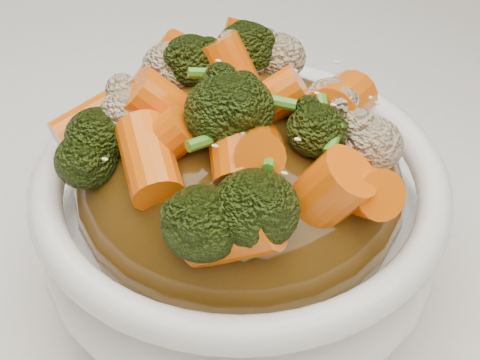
% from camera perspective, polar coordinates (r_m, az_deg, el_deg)
% --- Properties ---
extents(tablecloth, '(1.20, 0.80, 0.04)m').
position_cam_1_polar(tablecloth, '(0.46, -2.44, -6.91)').
color(tablecloth, white).
rests_on(tablecloth, dining_table).
extents(bowl, '(0.24, 0.24, 0.08)m').
position_cam_1_polar(bowl, '(0.40, -0.00, -3.43)').
color(bowl, white).
rests_on(bowl, tablecloth).
extents(sauce_base, '(0.19, 0.19, 0.09)m').
position_cam_1_polar(sauce_base, '(0.38, 0.00, -0.33)').
color(sauce_base, '#4E320D').
rests_on(sauce_base, bowl).
extents(carrots, '(0.19, 0.19, 0.05)m').
position_cam_1_polar(carrots, '(0.34, 0.00, 7.35)').
color(carrots, '#F46307').
rests_on(carrots, sauce_base).
extents(broccoli, '(0.19, 0.19, 0.04)m').
position_cam_1_polar(broccoli, '(0.34, 0.00, 7.21)').
color(broccoli, black).
rests_on(broccoli, sauce_base).
extents(cauliflower, '(0.19, 0.19, 0.04)m').
position_cam_1_polar(cauliflower, '(0.34, 0.00, 6.94)').
color(cauliflower, tan).
rests_on(cauliflower, sauce_base).
extents(scallions, '(0.14, 0.14, 0.02)m').
position_cam_1_polar(scallions, '(0.34, 0.00, 7.48)').
color(scallions, '#3D7F1D').
rests_on(scallions, sauce_base).
extents(sesame_seeds, '(0.17, 0.17, 0.01)m').
position_cam_1_polar(sesame_seeds, '(0.34, 0.00, 7.48)').
color(sesame_seeds, beige).
rests_on(sesame_seeds, sauce_base).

